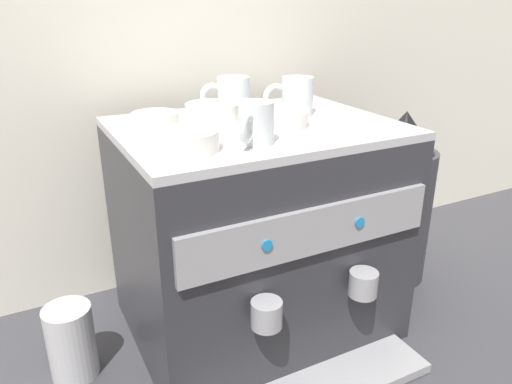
{
  "coord_description": "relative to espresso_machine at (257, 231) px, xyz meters",
  "views": [
    {
      "loc": [
        -0.45,
        -0.87,
        0.72
      ],
      "look_at": [
        0.0,
        0.0,
        0.33
      ],
      "focal_mm": 34.39,
      "sensor_mm": 36.0,
      "label": 1
    }
  ],
  "objects": [
    {
      "name": "ground_plane",
      "position": [
        0.0,
        0.0,
        -0.24
      ],
      "size": [
        4.0,
        4.0,
        0.0
      ],
      "primitive_type": "plane",
      "color": "#38383D"
    },
    {
      "name": "tiled_backsplash_wall",
      "position": [
        0.0,
        0.32,
        0.21
      ],
      "size": [
        2.8,
        0.03,
        0.9
      ],
      "primitive_type": "cube",
      "color": "silver",
      "rests_on": "ground_plane"
    },
    {
      "name": "espresso_machine",
      "position": [
        0.0,
        0.0,
        0.0
      ],
      "size": [
        0.56,
        0.54,
        0.48
      ],
      "color": "#2D2D33",
      "rests_on": "ground_plane"
    },
    {
      "name": "ceramic_cup_0",
      "position": [
        0.12,
        0.04,
        0.28
      ],
      "size": [
        0.11,
        0.07,
        0.08
      ],
      "color": "silver",
      "rests_on": "espresso_machine"
    },
    {
      "name": "ceramic_cup_1",
      "position": [
        -0.07,
        -0.12,
        0.28
      ],
      "size": [
        0.09,
        0.08,
        0.07
      ],
      "color": "silver",
      "rests_on": "espresso_machine"
    },
    {
      "name": "ceramic_cup_2",
      "position": [
        0.01,
        0.14,
        0.28
      ],
      "size": [
        0.11,
        0.07,
        0.08
      ],
      "color": "silver",
      "rests_on": "espresso_machine"
    },
    {
      "name": "ceramic_bowl_0",
      "position": [
        0.03,
        -0.02,
        0.26
      ],
      "size": [
        0.13,
        0.13,
        0.03
      ],
      "color": "white",
      "rests_on": "espresso_machine"
    },
    {
      "name": "ceramic_bowl_1",
      "position": [
        -0.07,
        0.07,
        0.26
      ],
      "size": [
        0.11,
        0.11,
        0.04
      ],
      "color": "white",
      "rests_on": "espresso_machine"
    },
    {
      "name": "ceramic_bowl_2",
      "position": [
        -0.2,
        0.05,
        0.26
      ],
      "size": [
        0.09,
        0.09,
        0.03
      ],
      "color": "white",
      "rests_on": "espresso_machine"
    },
    {
      "name": "ceramic_bowl_3",
      "position": [
        -0.19,
        -0.11,
        0.26
      ],
      "size": [
        0.11,
        0.11,
        0.04
      ],
      "color": "white",
      "rests_on": "espresso_machine"
    },
    {
      "name": "coffee_grinder",
      "position": [
        0.43,
        0.02,
        -0.02
      ],
      "size": [
        0.18,
        0.18,
        0.46
      ],
      "color": "#333338",
      "rests_on": "ground_plane"
    },
    {
      "name": "milk_pitcher",
      "position": [
        -0.41,
        0.02,
        -0.16
      ],
      "size": [
        0.09,
        0.09,
        0.16
      ],
      "primitive_type": "cylinder",
      "color": "#B7B7BC",
      "rests_on": "ground_plane"
    }
  ]
}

